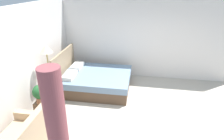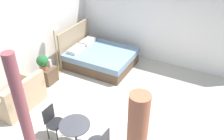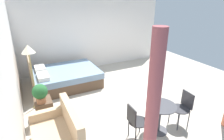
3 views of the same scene
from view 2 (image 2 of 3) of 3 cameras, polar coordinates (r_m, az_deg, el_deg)
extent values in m
cube|color=#B2A899|center=(6.80, 2.79, -7.74)|extent=(8.46, 9.11, 0.02)
cube|color=silver|center=(7.65, -18.20, 7.77)|extent=(8.46, 0.12, 2.77)
cube|color=silver|center=(8.32, 11.41, 10.73)|extent=(0.12, 6.11, 2.77)
cube|color=brown|center=(8.33, -2.51, 2.18)|extent=(1.71, 2.10, 0.35)
cube|color=slate|center=(8.20, -2.55, 3.85)|extent=(1.75, 2.14, 0.20)
cube|color=#997F60|center=(8.65, -8.81, 6.42)|extent=(1.76, 0.07, 1.26)
cube|color=white|center=(8.23, -8.53, 4.87)|extent=(0.61, 0.33, 0.12)
cube|color=white|center=(8.77, -5.72, 6.89)|extent=(0.61, 0.33, 0.12)
cube|color=tan|center=(7.01, -21.30, -6.51)|extent=(1.32, 0.82, 0.44)
cube|color=tan|center=(6.52, -20.06, -4.34)|extent=(1.32, 0.14, 0.48)
cube|color=tan|center=(7.13, -18.42, -2.02)|extent=(0.14, 0.82, 0.19)
cube|color=brown|center=(7.69, -14.90, -1.15)|extent=(0.49, 0.40, 0.51)
cylinder|color=#935B3D|center=(7.48, -15.95, 0.64)|extent=(0.22, 0.22, 0.14)
sphere|color=#235B2D|center=(7.37, -16.21, 2.12)|extent=(0.36, 0.36, 0.36)
cylinder|color=silver|center=(7.56, -14.58, 1.59)|extent=(0.10, 0.10, 0.23)
cylinder|color=#99844C|center=(8.27, -12.47, -0.26)|extent=(0.25, 0.25, 0.02)
cylinder|color=#99844C|center=(7.88, -13.12, 4.51)|extent=(0.04, 0.04, 1.54)
cone|color=beige|center=(7.53, -13.94, 10.38)|extent=(0.34, 0.34, 0.21)
cylinder|color=#3F3F44|center=(5.50, -8.58, -15.31)|extent=(0.05, 0.05, 0.66)
cylinder|color=#3F3F44|center=(5.25, -8.89, -12.79)|extent=(0.67, 0.67, 0.02)
cylinder|color=black|center=(5.72, -12.85, -15.26)|extent=(0.02, 0.02, 0.43)
cylinder|color=black|center=(5.85, -10.97, -13.55)|extent=(0.02, 0.02, 0.43)
cylinder|color=black|center=(5.87, -15.03, -14.08)|extent=(0.02, 0.02, 0.43)
cylinder|color=black|center=(6.00, -13.14, -12.45)|extent=(0.02, 0.02, 0.43)
cylinder|color=black|center=(5.70, -13.28, -12.26)|extent=(0.42, 0.42, 0.02)
cube|color=black|center=(5.66, -14.87, -10.10)|extent=(0.33, 0.04, 0.38)
cube|color=#2D2D33|center=(4.95, -1.80, -16.38)|extent=(0.35, 0.05, 0.38)
cylinder|color=#994C51|center=(4.98, -20.54, -8.90)|extent=(0.23, 0.23, 2.49)
camera|label=1|loc=(2.68, -39.00, -1.03)|focal=30.90mm
camera|label=3|loc=(5.12, -54.81, 1.14)|focal=29.57mm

